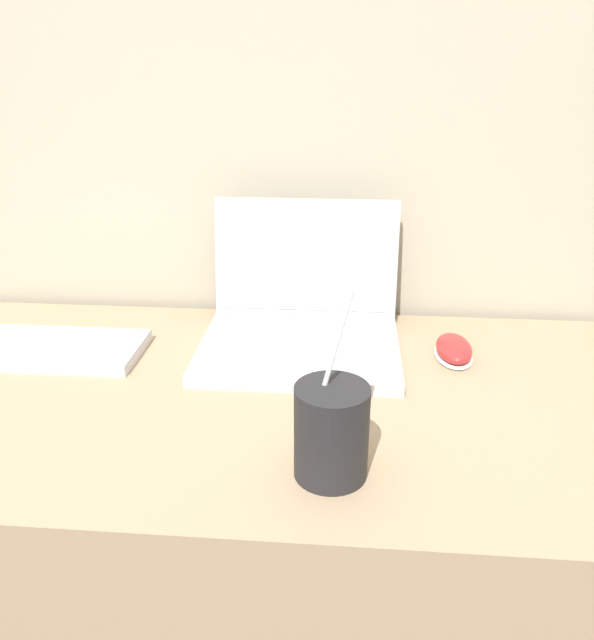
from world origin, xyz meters
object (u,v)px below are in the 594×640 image
at_px(drink_cup, 331,430).
at_px(computer_mouse, 454,349).
at_px(laptop, 301,318).
at_px(external_keyboard, 23,348).

xyz_separation_m(drink_cup, computer_mouse, (0.20, 0.33, -0.05)).
distance_m(laptop, external_keyboard, 0.48).
relative_size(drink_cup, computer_mouse, 2.07).
height_order(laptop, drink_cup, laptop).
bearing_deg(computer_mouse, laptop, 173.04).
bearing_deg(laptop, computer_mouse, -6.96).
distance_m(laptop, computer_mouse, 0.26).
relative_size(computer_mouse, external_keyboard, 0.27).
height_order(drink_cup, external_keyboard, drink_cup).
distance_m(computer_mouse, external_keyboard, 0.73).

